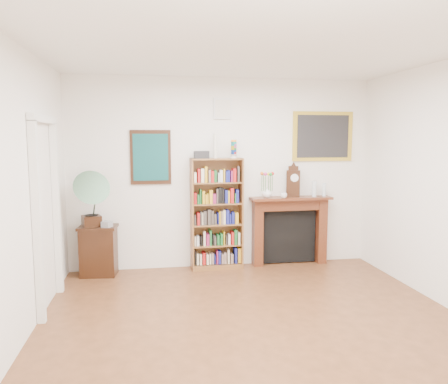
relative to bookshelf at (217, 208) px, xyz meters
name	(u,v)px	position (x,y,z in m)	size (l,w,h in m)	color
room	(265,195)	(0.11, -2.35, 0.49)	(4.51, 5.01, 2.81)	#522F18
door_casing	(47,197)	(-2.09, -1.15, 0.35)	(0.08, 1.02, 2.17)	white
teal_poster	(151,157)	(-0.94, 0.13, 0.74)	(0.58, 0.04, 0.78)	black
small_picture	(223,109)	(0.11, 0.13, 1.44)	(0.26, 0.04, 0.30)	white
gilt_painting	(323,136)	(1.66, 0.13, 1.04)	(0.95, 0.04, 0.75)	gold
bookshelf	(217,208)	(0.00, 0.00, 0.00)	(0.76, 0.29, 1.88)	brown
side_cabinet	(99,251)	(-1.69, -0.05, -0.56)	(0.52, 0.38, 0.71)	black
fireplace	(289,225)	(1.13, 0.06, -0.30)	(1.24, 0.32, 1.04)	#461A10
gramophone	(89,196)	(-1.77, -0.18, 0.24)	(0.65, 0.72, 0.79)	black
cd_stack	(107,224)	(-1.55, -0.16, -0.17)	(0.12, 0.12, 0.08)	#AFB0BB
mantel_clock	(293,182)	(1.18, 0.04, 0.36)	(0.23, 0.18, 0.46)	black
flower_vase	(267,193)	(0.76, 0.01, 0.21)	(0.14, 0.14, 0.15)	white
teacup	(284,195)	(1.00, -0.08, 0.17)	(0.10, 0.10, 0.08)	white
bottle_left	(314,189)	(1.50, 0.00, 0.25)	(0.07, 0.07, 0.24)	silver
bottle_right	(324,190)	(1.66, 0.02, 0.23)	(0.06, 0.06, 0.20)	silver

